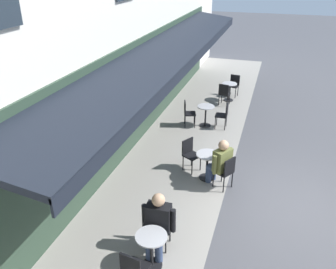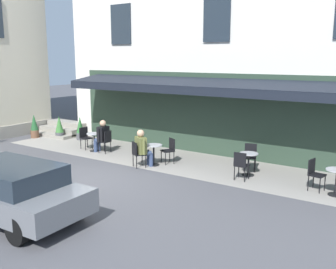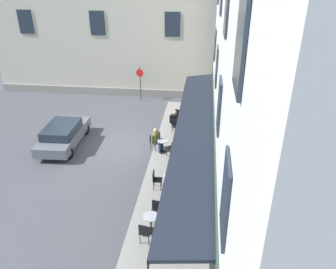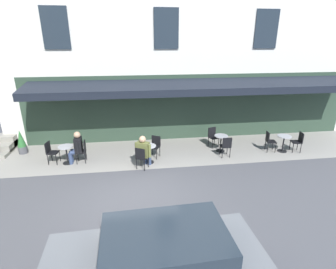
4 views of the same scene
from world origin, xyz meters
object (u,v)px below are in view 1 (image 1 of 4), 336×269
cafe_chair_black_near_door (224,93)px  cafe_chair_black_by_window (226,170)px  cafe_table_far_end (229,89)px  seated_companion_in_olive (220,161)px  cafe_table_mid_terrace (206,113)px  cafe_chair_black_under_awning (134,268)px  cafe_table_near_entrance (152,246)px  cafe_chair_black_corner_right (188,112)px  seated_patron_in_black (158,223)px  cafe_chair_black_back_row (161,222)px  cafe_chair_black_facing_street (224,114)px  cafe_chair_black_kerbside (190,152)px  cafe_table_streetside (207,162)px  cafe_chair_black_corner_left (234,84)px

cafe_chair_black_near_door → cafe_chair_black_by_window: bearing=9.7°
cafe_table_far_end → seated_companion_in_olive: seated_companion_in_olive is taller
cafe_table_mid_terrace → seated_companion_in_olive: (3.48, 1.09, 0.22)m
cafe_chair_black_under_awning → cafe_chair_black_by_window: same height
cafe_table_near_entrance → seated_companion_in_olive: 3.17m
cafe_table_mid_terrace → cafe_chair_black_corner_right: (0.19, -0.60, 0.06)m
cafe_table_mid_terrace → seated_patron_in_black: 6.15m
cafe_chair_black_corner_right → cafe_chair_black_back_row: bearing=9.2°
cafe_chair_black_by_window → seated_patron_in_black: bearing=-20.2°
seated_companion_in_olive → cafe_chair_black_near_door: bearing=-172.0°
cafe_table_mid_terrace → cafe_chair_black_corner_right: 0.63m
cafe_chair_black_corner_right → cafe_table_far_end: bearing=161.0°
cafe_table_far_end → cafe_chair_black_near_door: size_ratio=0.82×
cafe_chair_black_by_window → cafe_chair_black_near_door: (-5.72, -0.98, 0.00)m
seated_companion_in_olive → cafe_chair_black_facing_street: bearing=-172.5°
cafe_chair_black_under_awning → cafe_table_mid_terrace: 7.19m
cafe_chair_black_back_row → cafe_table_near_entrance: bearing=2.7°
cafe_chair_black_by_window → cafe_table_far_end: cafe_chair_black_by_window is taller
cafe_chair_black_facing_street → cafe_chair_black_corner_right: (0.20, -1.24, 0.00)m
cafe_chair_black_back_row → seated_patron_in_black: (0.22, 0.01, 0.16)m
cafe_chair_black_facing_street → seated_patron_in_black: size_ratio=0.68×
seated_patron_in_black → seated_companion_in_olive: size_ratio=1.00×
cafe_chair_black_back_row → cafe_chair_black_facing_street: bearing=177.1°
cafe_chair_black_kerbside → cafe_table_far_end: cafe_chair_black_kerbside is taller
cafe_chair_black_under_awning → cafe_table_far_end: 9.94m
cafe_chair_black_back_row → cafe_chair_black_near_door: bearing=-179.8°
cafe_chair_black_kerbside → seated_companion_in_olive: bearing=60.3°
cafe_chair_black_kerbside → cafe_chair_black_near_door: same height
cafe_table_streetside → cafe_chair_black_under_awning: bearing=-6.9°
cafe_chair_black_kerbside → seated_patron_in_black: bearing=2.8°
cafe_chair_black_near_door → seated_patron_in_black: (8.28, 0.04, 0.16)m
cafe_table_mid_terrace → cafe_chair_black_corner_right: bearing=-72.7°
cafe_chair_black_corner_left → cafe_chair_black_near_door: size_ratio=1.00×
cafe_chair_black_back_row → cafe_chair_black_corner_left: bearing=178.8°
cafe_table_streetside → cafe_chair_black_kerbside: (-0.31, -0.55, 0.06)m
cafe_chair_black_corner_right → seated_patron_in_black: seated_patron_in_black is taller
cafe_chair_black_under_awning → cafe_chair_black_corner_left: bearing=178.6°
cafe_chair_black_corner_right → cafe_chair_black_near_door: same height
cafe_table_mid_terrace → seated_companion_in_olive: size_ratio=0.56×
cafe_chair_black_corner_right → cafe_chair_black_kerbside: (2.77, 0.78, 0.00)m
seated_patron_in_black → cafe_table_near_entrance: bearing=2.7°
cafe_table_mid_terrace → seated_patron_in_black: bearing=3.1°
cafe_table_near_entrance → cafe_chair_black_corner_right: 6.44m
cafe_chair_black_facing_street → cafe_chair_black_corner_left: same height
cafe_table_near_entrance → cafe_chair_black_corner_left: bearing=179.1°
seated_patron_in_black → cafe_chair_black_corner_right: bearing=-171.0°
cafe_chair_black_back_row → cafe_table_far_end: cafe_chair_black_back_row is taller
cafe_chair_black_facing_street → cafe_chair_black_by_window: same height
cafe_table_far_end → cafe_chair_black_corner_left: bearing=169.8°
cafe_table_near_entrance → cafe_table_streetside: bearing=173.5°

